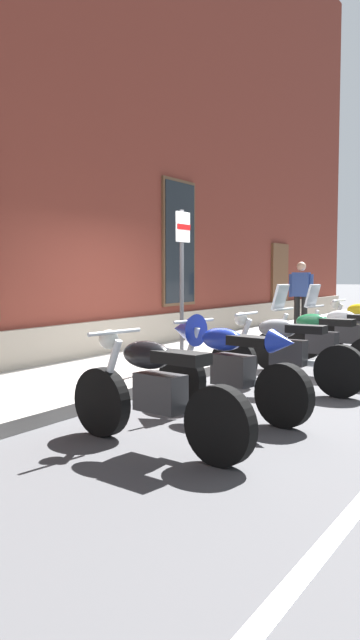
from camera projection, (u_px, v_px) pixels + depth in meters
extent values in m
plane|color=#424244|center=(215.00, 375.00, 9.10)|extent=(140.00, 140.00, 0.00)
cube|color=gray|center=(151.00, 364.00, 9.68)|extent=(32.83, 2.28, 0.14)
cube|color=gray|center=(96.00, 342.00, 10.22)|extent=(26.83, 0.10, 0.70)
cube|color=#513823|center=(179.00, 243.00, 12.39)|extent=(1.22, 0.06, 2.52)
cube|color=black|center=(180.00, 243.00, 12.37)|extent=(1.10, 0.03, 2.40)
cube|color=brown|center=(279.00, 285.00, 17.04)|extent=(1.10, 0.08, 2.30)
cylinder|color=black|center=(102.00, 402.00, 5.66)|extent=(0.22, 0.65, 0.64)
cylinder|color=black|center=(220.00, 426.00, 4.78)|extent=(0.22, 0.65, 0.64)
cylinder|color=silver|center=(109.00, 374.00, 5.58)|extent=(0.12, 0.33, 0.66)
cube|color=#28282B|center=(160.00, 393.00, 5.18)|extent=(0.29, 0.47, 0.32)
ellipsoid|color=black|center=(147.00, 355.00, 5.25)|extent=(0.34, 0.56, 0.24)
cube|color=black|center=(181.00, 358.00, 5.00)|extent=(0.30, 0.51, 0.10)
cylinder|color=silver|center=(115.00, 332.00, 5.49)|extent=(0.62, 0.14, 0.04)
cylinder|color=silver|center=(197.00, 411.00, 5.08)|extent=(0.16, 0.46, 0.09)
sphere|color=silver|center=(109.00, 339.00, 5.55)|extent=(0.18, 0.18, 0.18)
cylinder|color=black|center=(182.00, 379.00, 6.92)|extent=(0.26, 0.64, 0.63)
cylinder|color=black|center=(284.00, 395.00, 5.97)|extent=(0.26, 0.64, 0.63)
cylinder|color=silver|center=(188.00, 356.00, 6.83)|extent=(0.14, 0.33, 0.67)
cube|color=#28282B|center=(233.00, 370.00, 6.40)|extent=(0.31, 0.48, 0.32)
ellipsoid|color=#192D9E|center=(222.00, 339.00, 6.48)|extent=(0.37, 0.57, 0.24)
cube|color=black|center=(251.00, 341.00, 6.21)|extent=(0.32, 0.52, 0.10)
cylinder|color=silver|center=(194.00, 321.00, 6.75)|extent=(0.61, 0.17, 0.04)
cylinder|color=silver|center=(263.00, 384.00, 6.29)|extent=(0.19, 0.46, 0.09)
cone|color=#192D9E|center=(185.00, 329.00, 6.85)|extent=(0.43, 0.41, 0.36)
cone|color=#192D9E|center=(283.00, 342.00, 5.94)|extent=(0.29, 0.31, 0.24)
cylinder|color=black|center=(234.00, 362.00, 8.17)|extent=(0.13, 0.64, 0.64)
cylinder|color=black|center=(340.00, 371.00, 7.40)|extent=(0.13, 0.64, 0.64)
cylinder|color=silver|center=(241.00, 343.00, 8.09)|extent=(0.08, 0.32, 0.66)
cube|color=#28282B|center=(288.00, 353.00, 7.74)|extent=(0.23, 0.44, 0.32)
ellipsoid|color=slate|center=(278.00, 328.00, 7.80)|extent=(0.27, 0.53, 0.24)
cube|color=black|center=(306.00, 329.00, 7.60)|extent=(0.23, 0.48, 0.10)
cylinder|color=silver|center=(247.00, 314.00, 8.02)|extent=(0.62, 0.05, 0.04)
cylinder|color=silver|center=(315.00, 364.00, 7.69)|extent=(0.10, 0.45, 0.09)
sphere|color=silver|center=(241.00, 319.00, 8.07)|extent=(0.18, 0.18, 0.18)
cylinder|color=black|center=(272.00, 351.00, 9.47)|extent=(0.16, 0.61, 0.61)
cylinder|color=silver|center=(279.00, 334.00, 9.40)|extent=(0.09, 0.32, 0.66)
cube|color=#28282B|center=(322.00, 343.00, 9.00)|extent=(0.25, 0.45, 0.32)
ellipsoid|color=#195633|center=(313.00, 322.00, 9.06)|extent=(0.30, 0.54, 0.24)
cube|color=black|center=(338.00, 322.00, 8.84)|extent=(0.25, 0.49, 0.10)
cylinder|color=silver|center=(284.00, 309.00, 9.32)|extent=(0.62, 0.08, 0.04)
cylinder|color=silver|center=(345.00, 352.00, 8.93)|extent=(0.12, 0.46, 0.09)
cube|color=#B2BCC6|center=(280.00, 297.00, 9.34)|extent=(0.37, 0.17, 0.40)
cylinder|color=black|center=(305.00, 341.00, 10.72)|extent=(0.20, 0.64, 0.63)
cylinder|color=silver|center=(311.00, 327.00, 10.64)|extent=(0.11, 0.31, 0.62)
cube|color=#28282B|center=(350.00, 334.00, 10.21)|extent=(0.27, 0.46, 0.32)
ellipsoid|color=#B7BABF|center=(341.00, 317.00, 10.28)|extent=(0.32, 0.55, 0.24)
cylinder|color=silver|center=(316.00, 306.00, 10.56)|extent=(0.62, 0.11, 0.04)
cube|color=#B2BCC6|center=(312.00, 296.00, 10.58)|extent=(0.37, 0.18, 0.40)
cylinder|color=black|center=(329.00, 335.00, 11.88)|extent=(0.16, 0.62, 0.61)
cylinder|color=silver|center=(335.00, 321.00, 11.80)|extent=(0.09, 0.33, 0.68)
cylinder|color=silver|center=(339.00, 300.00, 11.73)|extent=(0.62, 0.08, 0.04)
sphere|color=silver|center=(335.00, 304.00, 11.78)|extent=(0.18, 0.18, 0.18)
cylinder|color=black|center=(304.00, 314.00, 14.47)|extent=(0.14, 0.14, 0.80)
cylinder|color=black|center=(297.00, 313.00, 14.55)|extent=(0.14, 0.14, 0.80)
cube|color=#2D478C|center=(301.00, 284.00, 14.46)|extent=(0.22, 0.41, 0.57)
sphere|color=tan|center=(301.00, 266.00, 14.43)|extent=(0.22, 0.22, 0.22)
cylinder|color=#2D478C|center=(311.00, 286.00, 14.35)|extent=(0.09, 0.09, 0.54)
cylinder|color=#2D478C|center=(291.00, 286.00, 14.58)|extent=(0.09, 0.09, 0.54)
cylinder|color=#4C4C51|center=(182.00, 288.00, 9.10)|extent=(0.06, 0.06, 2.28)
cube|color=white|center=(183.00, 227.00, 9.02)|extent=(0.36, 0.03, 0.44)
cube|color=red|center=(184.00, 227.00, 9.02)|extent=(0.36, 0.01, 0.08)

